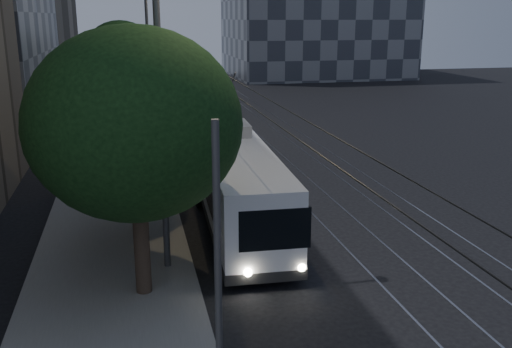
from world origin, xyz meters
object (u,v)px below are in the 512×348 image
object	(u,v)px
trolleybus	(237,184)
car_white_c	(173,110)
car_white_a	(197,136)
streetlamp_far	(154,30)
streetlamp_near	(173,51)
car_white_b	(163,117)
pickup_silver	(191,154)
car_white_d	(168,95)

from	to	relation	value
trolleybus	car_white_c	size ratio (longest dim) A/B	3.09
car_white_a	streetlamp_far	xyz separation A→B (m)	(-2.04, 5.13, 6.18)
car_white_a	streetlamp_near	size ratio (longest dim) A/B	0.34
car_white_b	streetlamp_far	size ratio (longest dim) A/B	0.38
pickup_silver	streetlamp_near	xyz separation A→B (m)	(-1.72, -12.48, 6.00)
pickup_silver	car_white_c	bearing A→B (deg)	74.72
pickup_silver	streetlamp_far	size ratio (longest dim) A/B	0.46
trolleybus	car_white_c	bearing A→B (deg)	93.44
car_white_a	car_white_b	distance (m)	7.45
trolleybus	pickup_silver	distance (m)	8.99
pickup_silver	streetlamp_near	world-z (taller)	streetlamp_near
car_white_a	pickup_silver	bearing A→B (deg)	-102.51
pickup_silver	car_white_b	world-z (taller)	pickup_silver
pickup_silver	car_white_b	bearing A→B (deg)	79.08
car_white_c	streetlamp_far	world-z (taller)	streetlamp_far
car_white_a	car_white_c	distance (m)	10.29
pickup_silver	car_white_d	xyz separation A→B (m)	(0.62, 24.12, -0.04)
car_white_c	streetlamp_far	distance (m)	8.19
car_white_c	streetlamp_near	world-z (taller)	streetlamp_near
car_white_c	car_white_d	world-z (taller)	car_white_d
car_white_d	car_white_c	bearing A→B (deg)	-93.82
car_white_b	car_white_c	xyz separation A→B (m)	(1.01, 2.99, -0.02)
car_white_b	car_white_c	world-z (taller)	car_white_b
trolleybus	streetlamp_far	xyz separation A→B (m)	(-1.87, 19.08, 5.24)
streetlamp_far	trolleybus	bearing A→B (deg)	-84.41
car_white_d	streetlamp_far	size ratio (longest dim) A/B	0.35
car_white_c	streetlamp_near	bearing A→B (deg)	-108.30
car_white_b	trolleybus	bearing A→B (deg)	-87.76
trolleybus	streetlamp_near	world-z (taller)	streetlamp_near
pickup_silver	streetlamp_near	distance (m)	13.95
streetlamp_near	car_white_a	bearing A→B (deg)	81.41
trolleybus	car_white_c	world-z (taller)	trolleybus
pickup_silver	car_white_c	xyz separation A→B (m)	(0.36, 15.30, -0.11)
car_white_d	trolleybus	bearing A→B (deg)	-91.93
trolleybus	car_white_a	world-z (taller)	trolleybus
pickup_silver	streetlamp_near	size ratio (longest dim) A/B	0.46
trolleybus	streetlamp_near	size ratio (longest dim) A/B	1.03
car_white_a	car_white_d	distance (m)	19.09
trolleybus	streetlamp_far	size ratio (longest dim) A/B	1.01
pickup_silver	car_white_d	bearing A→B (deg)	74.61
trolleybus	car_white_b	bearing A→B (deg)	96.29
car_white_b	streetlamp_near	world-z (taller)	streetlamp_near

